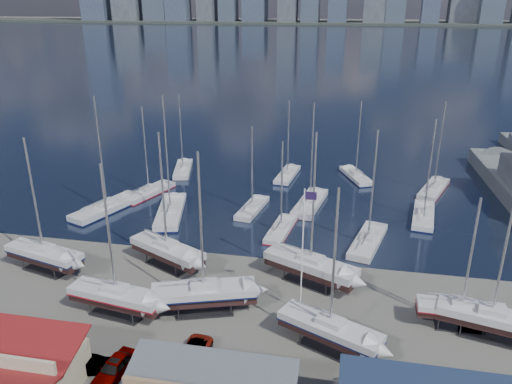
# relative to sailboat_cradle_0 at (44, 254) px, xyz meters

# --- Properties ---
(ground) EXTENTS (1400.00, 1400.00, 0.00)m
(ground) POSITION_rel_sailboat_cradle_0_xyz_m (24.18, -2.49, -2.05)
(ground) COLOR #605E59
(ground) RESTS_ON ground
(water) EXTENTS (1400.00, 600.00, 0.40)m
(water) POSITION_rel_sailboat_cradle_0_xyz_m (24.18, 307.51, -2.20)
(water) COLOR #1A243D
(water) RESTS_ON ground
(far_shore) EXTENTS (1400.00, 80.00, 2.20)m
(far_shore) POSITION_rel_sailboat_cradle_0_xyz_m (24.18, 567.51, -0.95)
(far_shore) COLOR #2D332D
(far_shore) RESTS_ON ground
(sailboat_cradle_0) EXTENTS (10.02, 5.04, 15.62)m
(sailboat_cradle_0) POSITION_rel_sailboat_cradle_0_xyz_m (0.00, 0.00, 0.00)
(sailboat_cradle_0) COLOR #2D2D33
(sailboat_cradle_0) RESTS_ON ground
(sailboat_cradle_1) EXTENTS (9.93, 4.17, 15.59)m
(sailboat_cradle_1) POSITION_rel_sailboat_cradle_0_xyz_m (11.74, -6.29, -0.00)
(sailboat_cradle_1) COLOR #2D2D33
(sailboat_cradle_1) RESTS_ON ground
(sailboat_cradle_2) EXTENTS (9.95, 6.85, 15.94)m
(sailboat_cradle_2) POSITION_rel_sailboat_cradle_0_xyz_m (13.28, 3.54, 0.02)
(sailboat_cradle_2) COLOR #2D2D33
(sailboat_cradle_2) RESTS_ON ground
(sailboat_cradle_3) EXTENTS (10.64, 5.96, 16.53)m
(sailboat_cradle_3) POSITION_rel_sailboat_cradle_0_xyz_m (19.98, -4.23, 0.05)
(sailboat_cradle_3) COLOR #2D2D33
(sailboat_cradle_3) RESTS_ON ground
(sailboat_cradle_4) EXTENTS (10.65, 6.98, 16.88)m
(sailboat_cradle_4) POSITION_rel_sailboat_cradle_0_xyz_m (29.73, 3.06, 0.07)
(sailboat_cradle_4) COLOR #2D2D33
(sailboat_cradle_4) RESTS_ON ground
(sailboat_cradle_5) EXTENTS (9.67, 6.32, 15.29)m
(sailboat_cradle_5) POSITION_rel_sailboat_cradle_0_xyz_m (32.37, -7.53, -0.02)
(sailboat_cradle_5) COLOR #2D2D33
(sailboat_cradle_5) RESTS_ON ground
(sailboat_cradle_6) EXTENTS (8.06, 2.35, 13.20)m
(sailboat_cradle_6) POSITION_rel_sailboat_cradle_0_xyz_m (44.23, -2.12, -0.12)
(sailboat_cradle_6) COLOR #2D2D33
(sailboat_cradle_6) RESTS_ON ground
(sailboat_cradle_7) EXTENTS (9.61, 4.78, 15.18)m
(sailboat_cradle_7) POSITION_rel_sailboat_cradle_0_xyz_m (46.58, -3.11, -0.02)
(sailboat_cradle_7) COLOR #2D2D33
(sailboat_cradle_7) RESTS_ON ground
(sailboat_moored_0) EXTENTS (7.30, 12.17, 17.59)m
(sailboat_moored_0) POSITION_rel_sailboat_cradle_0_xyz_m (-1.03, 16.97, -1.74)
(sailboat_moored_0) COLOR black
(sailboat_moored_0) RESTS_ON water
(sailboat_moored_1) EXTENTS (5.95, 10.13, 14.63)m
(sailboat_moored_1) POSITION_rel_sailboat_cradle_0_xyz_m (2.48, 24.14, -1.74)
(sailboat_moored_1) COLOR black
(sailboat_moored_1) RESTS_ON water
(sailboat_moored_2) EXTENTS (4.87, 9.96, 14.50)m
(sailboat_moored_2) POSITION_rel_sailboat_cradle_0_xyz_m (4.13, 35.78, -1.73)
(sailboat_moored_2) COLOR black
(sailboat_moored_2) RESTS_ON water
(sailboat_moored_3) EXTENTS (5.99, 12.47, 17.97)m
(sailboat_moored_3) POSITION_rel_sailboat_cradle_0_xyz_m (8.58, 17.27, -1.74)
(sailboat_moored_3) COLOR black
(sailboat_moored_3) RESTS_ON water
(sailboat_moored_4) EXTENTS (3.68, 8.96, 13.14)m
(sailboat_moored_4) POSITION_rel_sailboat_cradle_0_xyz_m (19.68, 21.10, -1.73)
(sailboat_moored_4) COLOR black
(sailboat_moored_4) RESTS_ON water
(sailboat_moored_5) EXTENTS (3.65, 9.56, 13.95)m
(sailboat_moored_5) POSITION_rel_sailboat_cradle_0_xyz_m (22.78, 36.43, -1.74)
(sailboat_moored_5) COLOR black
(sailboat_moored_5) RESTS_ON water
(sailboat_moored_6) EXTENTS (3.51, 8.95, 13.02)m
(sailboat_moored_6) POSITION_rel_sailboat_cradle_0_xyz_m (24.81, 14.86, -1.74)
(sailboat_moored_6) COLOR black
(sailboat_moored_6) RESTS_ON water
(sailboat_moored_7) EXTENTS (4.77, 11.13, 16.27)m
(sailboat_moored_7) POSITION_rel_sailboat_cradle_0_xyz_m (27.78, 24.34, -1.73)
(sailboat_moored_7) COLOR black
(sailboat_moored_7) RESTS_ON water
(sailboat_moored_8) EXTENTS (6.05, 9.59, 13.92)m
(sailboat_moored_8) POSITION_rel_sailboat_cradle_0_xyz_m (34.36, 38.14, -1.74)
(sailboat_moored_8) COLOR black
(sailboat_moored_8) RESTS_ON water
(sailboat_moored_9) EXTENTS (5.27, 10.70, 15.57)m
(sailboat_moored_9) POSITION_rel_sailboat_cradle_0_xyz_m (36.06, 13.42, -1.73)
(sailboat_moored_9) COLOR black
(sailboat_moored_9) RESTS_ON water
(sailboat_moored_10) EXTENTS (4.18, 10.27, 14.91)m
(sailboat_moored_10) POSITION_rel_sailboat_cradle_0_xyz_m (43.82, 22.94, -1.74)
(sailboat_moored_10) COLOR black
(sailboat_moored_10) RESTS_ON water
(sailboat_moored_11) EXTENTS (6.27, 10.48, 15.15)m
(sailboat_moored_11) POSITION_rel_sailboat_cradle_0_xyz_m (46.65, 34.13, -1.74)
(sailboat_moored_11) COLOR black
(sailboat_moored_11) RESTS_ON water
(car_a) EXTENTS (2.52, 4.89, 1.59)m
(car_a) POSITION_rel_sailboat_cradle_0_xyz_m (15.30, -14.34, -1.26)
(car_a) COLOR gray
(car_a) RESTS_ON ground
(car_b) EXTENTS (4.33, 2.48, 1.35)m
(car_b) POSITION_rel_sailboat_cradle_0_xyz_m (13.33, -14.27, -1.38)
(car_b) COLOR gray
(car_b) RESTS_ON ground
(car_c) EXTENTS (2.62, 4.91, 1.31)m
(car_c) POSITION_rel_sailboat_cradle_0_xyz_m (21.01, -11.21, -1.40)
(car_c) COLOR gray
(car_c) RESTS_ON ground
(flagpole) EXTENTS (1.15, 0.12, 13.07)m
(flagpole) POSITION_rel_sailboat_cradle_0_xyz_m (29.38, -2.46, 5.55)
(flagpole) COLOR white
(flagpole) RESTS_ON ground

